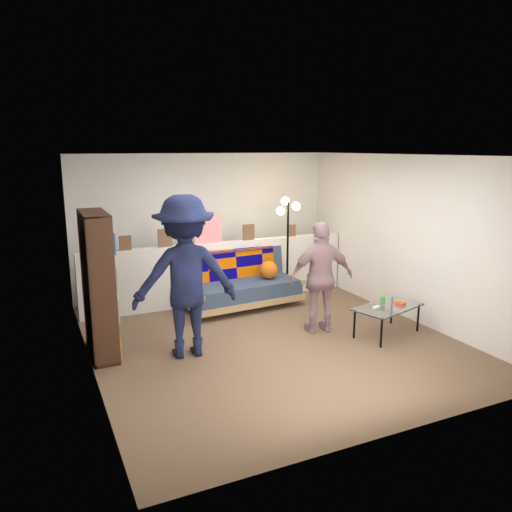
{
  "coord_description": "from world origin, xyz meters",
  "views": [
    {
      "loc": [
        -2.77,
        -5.62,
        2.5
      ],
      "look_at": [
        0.0,
        0.4,
        1.05
      ],
      "focal_mm": 35.0,
      "sensor_mm": 36.0,
      "label": 1
    }
  ],
  "objects_px": {
    "person_right": "(321,277)",
    "coffee_table": "(388,308)",
    "person_left": "(185,277)",
    "floor_lamp": "(287,228)",
    "futon_sofa": "(242,284)",
    "bookshelf": "(98,290)"
  },
  "relations": [
    {
      "from": "futon_sofa",
      "to": "person_right",
      "type": "relative_size",
      "value": 1.23
    },
    {
      "from": "floor_lamp",
      "to": "person_left",
      "type": "bearing_deg",
      "value": -145.18
    },
    {
      "from": "floor_lamp",
      "to": "person_right",
      "type": "distance_m",
      "value": 1.65
    },
    {
      "from": "futon_sofa",
      "to": "person_right",
      "type": "height_order",
      "value": "person_right"
    },
    {
      "from": "person_right",
      "to": "bookshelf",
      "type": "bearing_deg",
      "value": 1.42
    },
    {
      "from": "floor_lamp",
      "to": "person_right",
      "type": "height_order",
      "value": "floor_lamp"
    },
    {
      "from": "floor_lamp",
      "to": "person_left",
      "type": "height_order",
      "value": "person_left"
    },
    {
      "from": "futon_sofa",
      "to": "coffee_table",
      "type": "xyz_separation_m",
      "value": [
        1.29,
        -1.97,
        0.01
      ]
    },
    {
      "from": "person_right",
      "to": "coffee_table",
      "type": "bearing_deg",
      "value": 157.17
    },
    {
      "from": "bookshelf",
      "to": "person_right",
      "type": "relative_size",
      "value": 1.15
    },
    {
      "from": "person_left",
      "to": "person_right",
      "type": "relative_size",
      "value": 1.28
    },
    {
      "from": "futon_sofa",
      "to": "person_left",
      "type": "relative_size",
      "value": 0.97
    },
    {
      "from": "person_left",
      "to": "coffee_table",
      "type": "bearing_deg",
      "value": 175.27
    },
    {
      "from": "coffee_table",
      "to": "person_right",
      "type": "height_order",
      "value": "person_right"
    },
    {
      "from": "person_left",
      "to": "person_right",
      "type": "height_order",
      "value": "person_left"
    },
    {
      "from": "futon_sofa",
      "to": "coffee_table",
      "type": "distance_m",
      "value": 2.35
    },
    {
      "from": "floor_lamp",
      "to": "bookshelf",
      "type": "bearing_deg",
      "value": -160.84
    },
    {
      "from": "coffee_table",
      "to": "person_left",
      "type": "relative_size",
      "value": 0.55
    },
    {
      "from": "coffee_table",
      "to": "person_right",
      "type": "relative_size",
      "value": 0.7
    },
    {
      "from": "coffee_table",
      "to": "person_right",
      "type": "bearing_deg",
      "value": 146.58
    },
    {
      "from": "bookshelf",
      "to": "coffee_table",
      "type": "distance_m",
      "value": 3.76
    },
    {
      "from": "futon_sofa",
      "to": "bookshelf",
      "type": "height_order",
      "value": "bookshelf"
    }
  ]
}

